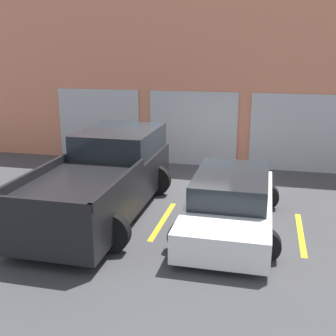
{
  "coord_description": "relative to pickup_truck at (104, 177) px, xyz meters",
  "views": [
    {
      "loc": [
        2.15,
        -10.44,
        3.76
      ],
      "look_at": [
        0.0,
        -1.41,
        1.1
      ],
      "focal_mm": 45.0,
      "sensor_mm": 36.0,
      "label": 1
    }
  ],
  "objects": [
    {
      "name": "ground_plane",
      "position": [
        1.49,
        1.63,
        -0.84
      ],
      "size": [
        28.0,
        28.0,
        0.0
      ],
      "primitive_type": "plane",
      "color": "#3D3D3F"
    },
    {
      "name": "parking_stripe_far_left",
      "position": [
        -1.49,
        -0.28,
        -0.83
      ],
      "size": [
        0.12,
        2.2,
        0.01
      ],
      "primitive_type": "cube",
      "color": "gold",
      "rests_on": "ground"
    },
    {
      "name": "pickup_truck",
      "position": [
        0.0,
        0.0,
        0.0
      ],
      "size": [
        2.56,
        5.41,
        1.77
      ],
      "color": "black",
      "rests_on": "ground"
    },
    {
      "name": "sedan_white",
      "position": [
        2.99,
        -0.25,
        -0.28
      ],
      "size": [
        2.11,
        4.32,
        1.19
      ],
      "color": "white",
      "rests_on": "ground"
    },
    {
      "name": "shophouse_building",
      "position": [
        1.49,
        4.92,
        1.88
      ],
      "size": [
        17.66,
        0.68,
        5.52
      ],
      "color": "#D17A5B",
      "rests_on": "ground"
    },
    {
      "name": "parking_stripe_centre",
      "position": [
        4.48,
        -0.28,
        -0.83
      ],
      "size": [
        0.12,
        2.2,
        0.01
      ],
      "primitive_type": "cube",
      "color": "gold",
      "rests_on": "ground"
    },
    {
      "name": "parking_stripe_left",
      "position": [
        1.49,
        -0.28,
        -0.83
      ],
      "size": [
        0.12,
        2.2,
        0.01
      ],
      "primitive_type": "cube",
      "color": "gold",
      "rests_on": "ground"
    }
  ]
}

